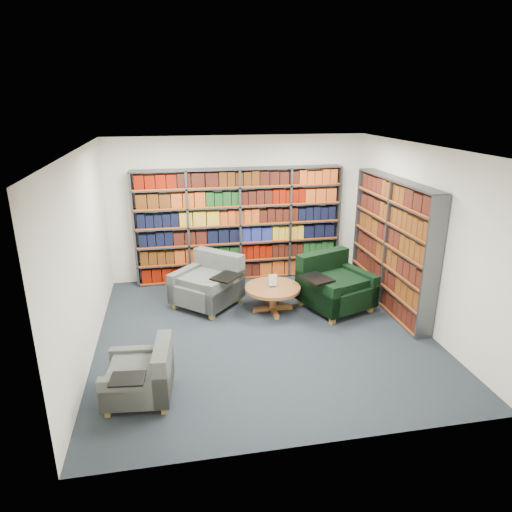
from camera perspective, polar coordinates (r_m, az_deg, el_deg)
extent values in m
cube|color=black|center=(7.20, 0.90, -9.50)|extent=(5.00, 5.00, 0.01)
cube|color=white|center=(6.36, 1.03, 13.33)|extent=(5.00, 5.00, 0.01)
cube|color=white|center=(9.03, -2.26, 5.98)|extent=(5.00, 0.01, 2.80)
cube|color=white|center=(4.41, 7.61, -8.64)|extent=(5.00, 0.01, 2.80)
cube|color=white|center=(6.64, -20.73, -0.11)|extent=(0.01, 5.00, 2.80)
cube|color=white|center=(7.55, 19.95, 2.21)|extent=(0.01, 5.00, 2.80)
cube|color=#47494F|center=(8.95, -2.08, 3.87)|extent=(4.00, 0.28, 2.20)
cube|color=silver|center=(9.07, -2.20, 4.08)|extent=(4.00, 0.02, 2.20)
cube|color=#D84C0A|center=(8.82, -1.95, 3.66)|extent=(4.00, 0.01, 2.20)
cube|color=#690C00|center=(9.23, -2.01, -1.66)|extent=(3.88, 0.21, 0.29)
cube|color=#4C250A|center=(9.11, -2.04, 0.50)|extent=(3.88, 0.21, 0.29)
cube|color=black|center=(9.00, -2.06, 2.71)|extent=(3.88, 0.21, 0.29)
cube|color=black|center=(8.90, -2.09, 4.98)|extent=(3.88, 0.21, 0.29)
cube|color=#4C250A|center=(8.82, -2.12, 7.29)|extent=(3.88, 0.21, 0.29)
cube|color=#690C00|center=(8.75, -2.15, 9.64)|extent=(3.88, 0.21, 0.29)
cube|color=#47494F|center=(8.05, 16.60, 1.34)|extent=(0.28, 2.50, 2.20)
cube|color=silver|center=(8.11, 17.42, 1.39)|extent=(0.02, 2.50, 2.20)
cube|color=#D84C0A|center=(7.99, 15.77, 1.30)|extent=(0.02, 2.50, 2.20)
cube|color=#4C250A|center=(8.37, 16.01, -4.68)|extent=(0.21, 2.38, 0.29)
cube|color=#33110A|center=(8.23, 16.24, -2.34)|extent=(0.21, 2.38, 0.29)
cube|color=#33110A|center=(8.11, 16.47, 0.07)|extent=(0.21, 2.38, 0.29)
cube|color=#4C250A|center=(8.00, 16.71, 2.56)|extent=(0.21, 2.38, 0.29)
cube|color=#33110A|center=(7.91, 16.96, 5.11)|extent=(0.21, 2.38, 0.29)
cube|color=#33110A|center=(7.84, 17.22, 7.70)|extent=(0.21, 2.38, 0.29)
cube|color=#0B263E|center=(8.01, -6.15, -4.28)|extent=(1.37, 1.37, 0.35)
cube|color=#0B263E|center=(8.21, -4.61, -2.02)|extent=(0.86, 0.81, 0.78)
cube|color=#0B263E|center=(8.22, -8.45, -3.12)|extent=(0.76, 0.82, 0.52)
cube|color=#0B263E|center=(7.75, -3.76, -4.34)|extent=(0.76, 0.82, 0.52)
cube|color=black|center=(7.58, -3.71, -2.62)|extent=(0.59, 0.60, 0.03)
cube|color=olive|center=(8.06, -10.10, -6.09)|extent=(0.11, 0.11, 0.11)
cube|color=olive|center=(7.60, -5.52, -7.50)|extent=(0.11, 0.11, 0.11)
cube|color=olive|center=(8.62, -6.60, -4.22)|extent=(0.11, 0.11, 0.11)
cube|color=olive|center=(8.18, -2.16, -5.40)|extent=(0.11, 0.11, 0.11)
cube|color=black|center=(7.96, 9.97, -4.53)|extent=(1.30, 1.30, 0.36)
cube|color=black|center=(8.15, 8.25, -2.15)|extent=(1.03, 0.57, 0.81)
cube|color=black|center=(7.67, 7.57, -4.60)|extent=(0.50, 1.01, 0.54)
cube|color=black|center=(8.20, 12.27, -3.30)|extent=(0.50, 1.01, 0.54)
cube|color=black|center=(7.49, 7.60, -2.79)|extent=(0.53, 0.60, 0.03)
cube|color=olive|center=(7.53, 9.52, -7.93)|extent=(0.10, 0.10, 0.11)
cube|color=olive|center=(8.05, 14.08, -6.40)|extent=(0.10, 0.10, 0.11)
cube|color=olive|center=(8.11, 5.70, -5.71)|extent=(0.10, 0.10, 0.11)
cube|color=olive|center=(8.60, 10.18, -4.44)|extent=(0.10, 0.10, 0.11)
cube|color=#0B263E|center=(5.85, -14.43, -14.97)|extent=(0.85, 0.85, 0.28)
cube|color=#0B263E|center=(5.71, -11.51, -13.56)|extent=(0.25, 0.79, 0.62)
cube|color=#0B263E|center=(6.08, -14.02, -12.72)|extent=(0.78, 0.19, 0.41)
cube|color=#0B263E|center=(5.54, -15.01, -16.25)|extent=(0.78, 0.19, 0.41)
cube|color=black|center=(5.39, -15.76, -14.55)|extent=(0.41, 0.33, 0.02)
cube|color=olive|center=(6.27, -16.82, -14.67)|extent=(0.07, 0.07, 0.09)
cube|color=olive|center=(5.76, -18.06, -18.15)|extent=(0.07, 0.07, 0.09)
cube|color=olive|center=(6.17, -10.82, -14.74)|extent=(0.07, 0.07, 0.09)
cube|color=olive|center=(5.65, -11.42, -18.32)|extent=(0.07, 0.07, 0.09)
cylinder|color=brown|center=(7.71, 2.09, -4.03)|extent=(0.94, 0.94, 0.05)
cylinder|color=brown|center=(7.79, 2.07, -5.45)|extent=(0.13, 0.13, 0.38)
cube|color=brown|center=(7.86, 2.06, -6.55)|extent=(0.68, 0.08, 0.06)
cube|color=brown|center=(7.86, 2.06, -6.55)|extent=(0.08, 0.68, 0.06)
cube|color=black|center=(7.70, 2.09, -3.82)|extent=(0.10, 0.05, 0.01)
cube|color=white|center=(7.66, 2.10, -3.06)|extent=(0.15, 0.01, 0.21)
cube|color=#145926|center=(7.66, 2.09, -3.04)|extent=(0.16, 0.00, 0.22)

